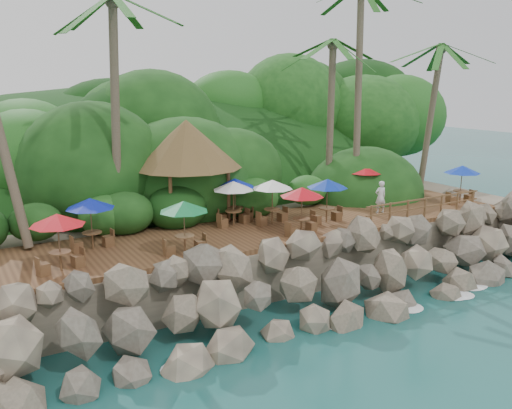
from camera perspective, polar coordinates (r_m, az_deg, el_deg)
ground at (r=20.04m, az=8.90°, el=-12.91°), size 140.00×140.00×0.00m
land_base at (r=32.92m, az=-8.80°, el=-0.60°), size 32.00×25.20×2.10m
jungle_hill at (r=40.06m, az=-12.71°, el=0.13°), size 44.80×28.00×15.40m
seawall at (r=21.04m, az=5.55°, el=-8.12°), size 29.00×4.00×2.30m
terrace at (r=23.89m, az=0.00°, el=-2.81°), size 26.00×5.00×0.20m
jungle_foliage at (r=32.29m, az=-8.08°, el=-2.77°), size 44.00×16.00×12.00m
foam_line at (r=20.24m, az=8.35°, el=-12.53°), size 25.20×0.80×0.06m
palapa at (r=25.28m, az=-7.23°, el=6.28°), size 5.05×5.05×4.60m
dining_clusters at (r=23.05m, az=-1.11°, el=1.12°), size 25.45×5.05×2.00m
railing at (r=26.72m, az=17.18°, el=-0.12°), size 7.20×0.10×1.00m
waiter at (r=27.22m, az=12.82°, el=0.77°), size 0.64×0.48×1.58m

